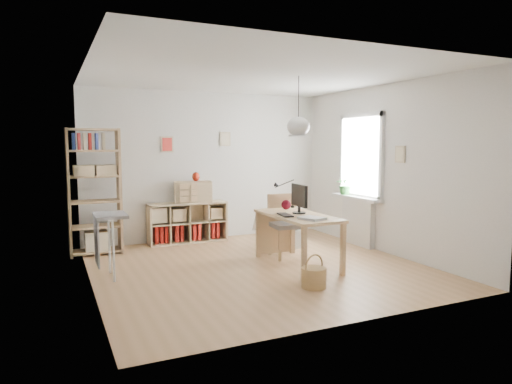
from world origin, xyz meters
name	(u,v)px	position (x,y,z in m)	size (l,w,h in m)	color
ground	(258,267)	(0.00, 0.00, 0.00)	(4.50, 4.50, 0.00)	tan
room_shell	(298,127)	(0.55, -0.15, 2.00)	(4.50, 4.50, 4.50)	silver
window_unit	(361,156)	(2.23, 0.60, 1.55)	(0.07, 1.16, 1.46)	white
radiator	(358,222)	(2.19, 0.60, 0.40)	(0.10, 0.80, 0.80)	silver
windowsill	(356,198)	(2.14, 0.60, 0.83)	(0.22, 1.20, 0.06)	silver
desk	(297,221)	(0.55, -0.15, 0.66)	(0.70, 1.50, 0.75)	tan
cube_shelf	(186,226)	(-0.47, 2.08, 0.30)	(1.40, 0.38, 0.72)	tan
tall_bookshelf	(94,186)	(-2.04, 1.80, 1.09)	(0.80, 0.38, 2.00)	tan
side_table	(105,228)	(-2.04, 0.35, 0.67)	(0.40, 0.55, 0.85)	gray
chair	(285,221)	(0.66, 0.42, 0.55)	(0.51, 0.51, 0.97)	gray
wicker_basket	(314,277)	(0.23, -1.13, 0.14)	(0.30, 0.30, 0.42)	#A27D49
storage_chest	(279,235)	(0.85, 1.02, 0.21)	(0.63, 0.70, 0.63)	silver
monitor	(299,197)	(0.62, -0.08, 0.99)	(0.19, 0.49, 0.42)	black
keyboard	(285,215)	(0.34, -0.17, 0.76)	(0.14, 0.36, 0.02)	black
task_lamp	(283,191)	(0.63, 0.43, 1.04)	(0.40, 0.15, 0.42)	black
yarn_ball	(286,205)	(0.63, 0.35, 0.82)	(0.15, 0.15, 0.15)	#4D0A15
paper_tray	(312,218)	(0.50, -0.62, 0.77)	(0.25, 0.31, 0.03)	silver
drawer_chest	(193,192)	(-0.34, 2.04, 0.91)	(0.65, 0.30, 0.37)	tan
red_vase	(196,177)	(-0.29, 2.04, 1.18)	(0.14, 0.14, 0.16)	#991B0C
potted_plant	(345,185)	(2.12, 0.91, 1.04)	(0.32, 0.28, 0.35)	#296D2B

